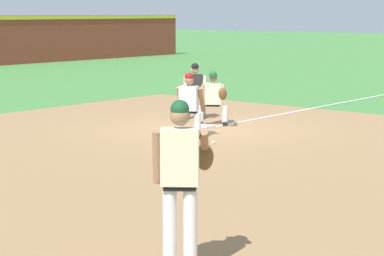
{
  "coord_description": "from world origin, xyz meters",
  "views": [
    {
      "loc": [
        -13.78,
        -11.06,
        2.76
      ],
      "look_at": [
        -5.55,
        -4.23,
        1.1
      ],
      "focal_mm": 70.0,
      "sensor_mm": 36.0,
      "label": 1
    }
  ],
  "objects_px": {
    "first_base_bag": "(204,127)",
    "baseball": "(213,142)",
    "pitcher": "(182,175)",
    "first_baseman": "(214,96)",
    "umpire": "(195,89)",
    "baserunner": "(189,103)"
  },
  "relations": [
    {
      "from": "baseball",
      "to": "baserunner",
      "type": "distance_m",
      "value": 1.18
    },
    {
      "from": "first_base_bag",
      "to": "umpire",
      "type": "xyz_separation_m",
      "value": [
        1.21,
        1.29,
        0.75
      ]
    },
    {
      "from": "pitcher",
      "to": "umpire",
      "type": "xyz_separation_m",
      "value": [
        9.1,
        7.32,
        -0.27
      ]
    },
    {
      "from": "first_baseman",
      "to": "baserunner",
      "type": "distance_m",
      "value": 1.97
    },
    {
      "from": "first_base_bag",
      "to": "pitcher",
      "type": "bearing_deg",
      "value": -142.62
    },
    {
      "from": "umpire",
      "to": "baseball",
      "type": "bearing_deg",
      "value": -134.69
    },
    {
      "from": "pitcher",
      "to": "umpire",
      "type": "bearing_deg",
      "value": 38.81
    },
    {
      "from": "pitcher",
      "to": "first_base_bag",
      "type": "bearing_deg",
      "value": 37.38
    },
    {
      "from": "first_baseman",
      "to": "baserunner",
      "type": "xyz_separation_m",
      "value": [
        -1.82,
        -0.74,
        0.06
      ]
    },
    {
      "from": "baseball",
      "to": "pitcher",
      "type": "bearing_deg",
      "value": -144.36
    },
    {
      "from": "first_base_bag",
      "to": "baseball",
      "type": "bearing_deg",
      "value": -136.03
    },
    {
      "from": "baserunner",
      "to": "baseball",
      "type": "bearing_deg",
      "value": -105.7
    },
    {
      "from": "baseball",
      "to": "umpire",
      "type": "xyz_separation_m",
      "value": [
        2.71,
        2.74,
        0.76
      ]
    },
    {
      "from": "pitcher",
      "to": "first_baseman",
      "type": "distance_m",
      "value": 10.49
    },
    {
      "from": "first_baseman",
      "to": "umpire",
      "type": "distance_m",
      "value": 1.29
    },
    {
      "from": "pitcher",
      "to": "baserunner",
      "type": "bearing_deg",
      "value": 39.44
    },
    {
      "from": "first_baseman",
      "to": "umpire",
      "type": "xyz_separation_m",
      "value": [
        0.64,
        1.12,
        0.06
      ]
    },
    {
      "from": "first_baseman",
      "to": "umpire",
      "type": "height_order",
      "value": "umpire"
    },
    {
      "from": "first_base_bag",
      "to": "pitcher",
      "type": "distance_m",
      "value": 9.98
    },
    {
      "from": "umpire",
      "to": "first_base_bag",
      "type": "bearing_deg",
      "value": -133.11
    },
    {
      "from": "first_base_bag",
      "to": "first_baseman",
      "type": "bearing_deg",
      "value": 16.76
    },
    {
      "from": "pitcher",
      "to": "umpire",
      "type": "relative_size",
      "value": 1.27
    }
  ]
}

